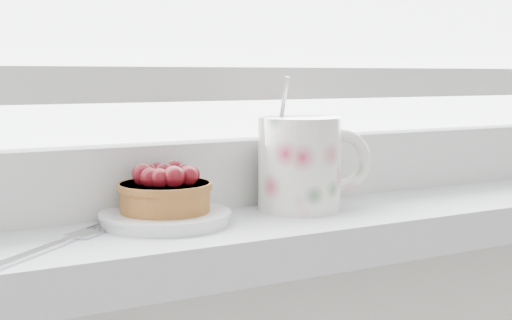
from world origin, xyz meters
TOP-DOWN VIEW (x-y plane):
  - saucer at (-0.06, 1.90)m, footprint 0.12×0.12m
  - raspberry_tart at (-0.06, 1.90)m, footprint 0.09×0.09m
  - floral_mug at (0.09, 1.90)m, footprint 0.13×0.10m
  - fork at (-0.18, 1.86)m, footprint 0.15×0.13m

SIDE VIEW (x-z plane):
  - fork at x=-0.18m, z-range 0.94..0.94m
  - saucer at x=-0.06m, z-range 0.94..0.95m
  - raspberry_tart at x=-0.06m, z-range 0.95..1.00m
  - floral_mug at x=0.09m, z-range 0.92..1.06m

